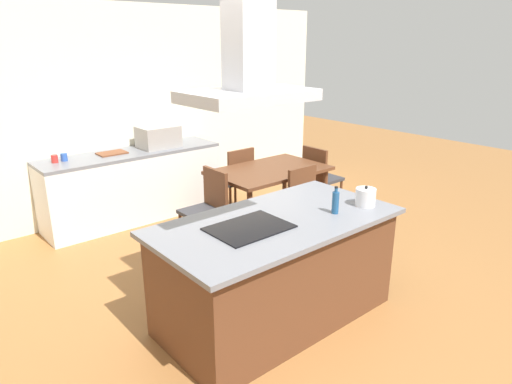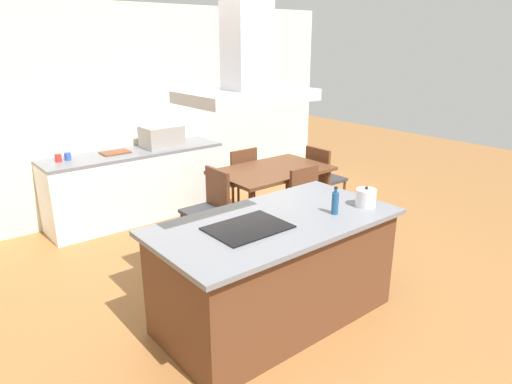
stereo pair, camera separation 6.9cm
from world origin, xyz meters
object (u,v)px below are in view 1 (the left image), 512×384
Objects in this scene: countertop_microwave at (158,137)px; chair_at_right_end at (319,174)px; cooktop at (249,228)px; dining_table at (269,175)px; coffee_mug_blue at (64,157)px; chair_facing_back_wall at (236,176)px; tea_kettle at (366,197)px; cutting_board at (112,153)px; range_hood at (248,64)px; chair_at_left_end at (208,204)px; olive_oil_bottle at (335,202)px; coffee_mug_red at (55,159)px; chair_facing_island at (308,201)px.

countertop_microwave reaches higher than chair_at_right_end.
cooktop reaches higher than dining_table.
chair_facing_back_wall is (1.97, -0.75, -0.44)m from coffee_mug_blue.
cutting_board is at bearing 105.65° from tea_kettle.
countertop_microwave is 0.56× the size of range_hood.
chair_at_left_end is at bearing -143.99° from chair_facing_back_wall.
olive_oil_bottle is 2.53m from chair_at_right_end.
olive_oil_bottle is 2.57× the size of coffee_mug_red.
chair_facing_back_wall is 0.99× the size of range_hood.
cooktop is 0.43× the size of dining_table.
range_hood is (-2.50, -1.54, 1.59)m from chair_at_right_end.
cutting_board is 1.62m from chair_facing_back_wall.
chair_facing_island is at bearing 52.15° from olive_oil_bottle.
tea_kettle is 1.90m from chair_at_left_end.
chair_facing_island is 1.13m from chair_at_right_end.
coffee_mug_blue reaches higher than chair_at_right_end.
olive_oil_bottle is at bearing -80.03° from cutting_board.
coffee_mug_red reaches higher than chair_facing_island.
range_hood is (-1.58, -0.88, 1.59)m from chair_facing_island.
coffee_mug_red is 0.11m from coffee_mug_blue.
tea_kettle is at bearing -74.35° from cutting_board.
olive_oil_bottle is 0.26× the size of chair_at_right_end.
cutting_board is 0.24× the size of dining_table.
range_hood reaches higher than olive_oil_bottle.
cutting_board is 1.98m from dining_table.
coffee_mug_red is 2.97m from chair_facing_island.
olive_oil_bottle reaches higher than cooktop.
olive_oil_bottle reaches higher than cutting_board.
dining_table is at bearing 180.00° from chair_at_right_end.
tea_kettle is 0.97× the size of olive_oil_bottle.
tea_kettle is 0.25× the size of chair_at_left_end.
tea_kettle reaches higher than dining_table.
tea_kettle is 3.15m from countertop_microwave.
chair_facing_back_wall is at bearing 54.33° from cooktop.
tea_kettle reaches higher than coffee_mug_red.
chair_facing_island and chair_at_right_end have the same top height.
olive_oil_bottle is 0.26× the size of chair_at_left_end.
countertop_microwave is (-0.26, 3.14, 0.06)m from tea_kettle.
cooktop reaches higher than chair_at_right_end.
cooktop is 0.67× the size of chair_at_left_end.
countertop_microwave is 1.45m from chair_at_left_end.
coffee_mug_red is 0.10× the size of chair_facing_island.
range_hood reaches higher than dining_table.
dining_table is (0.50, 1.80, -0.31)m from tea_kettle.
range_hood is at bearing -82.62° from coffee_mug_blue.
chair_facing_back_wall is at bearing 90.00° from chair_facing_island.
olive_oil_bottle reaches higher than chair_facing_back_wall.
chair_facing_back_wall is at bearing 78.44° from tea_kettle.
coffee_mug_blue is at bearing 177.08° from cutting_board.
tea_kettle is 2.34m from chair_at_right_end.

